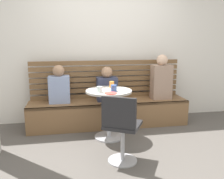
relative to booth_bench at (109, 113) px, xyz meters
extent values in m
plane|color=#514C47|center=(0.00, -1.20, -0.22)|extent=(8.00, 8.00, 0.00)
cube|color=silver|center=(0.00, 0.44, 1.23)|extent=(5.20, 0.10, 2.90)
cube|color=brown|center=(0.00, 0.00, 0.00)|extent=(2.70, 0.52, 0.44)
cube|color=brown|center=(0.00, -0.24, 0.20)|extent=(2.70, 0.04, 0.04)
cube|color=brown|center=(0.00, 0.24, 0.26)|extent=(2.65, 0.04, 0.07)
cube|color=brown|center=(0.00, 0.24, 0.36)|extent=(2.65, 0.04, 0.07)
cube|color=brown|center=(0.00, 0.24, 0.46)|extent=(2.65, 0.04, 0.07)
cube|color=brown|center=(0.00, 0.24, 0.56)|extent=(2.65, 0.04, 0.07)
cube|color=brown|center=(0.00, 0.24, 0.66)|extent=(2.65, 0.04, 0.07)
cube|color=brown|center=(0.00, 0.24, 0.75)|extent=(2.65, 0.04, 0.07)
cube|color=brown|center=(0.00, 0.24, 0.85)|extent=(2.65, 0.04, 0.07)
cylinder|color=#ADADB2|center=(-0.09, -0.53, -0.21)|extent=(0.44, 0.44, 0.02)
cylinder|color=#ADADB2|center=(-0.09, -0.53, 0.15)|extent=(0.07, 0.07, 0.69)
cylinder|color=#B7B2A8|center=(-0.09, -0.53, 0.50)|extent=(0.68, 0.68, 0.03)
cylinder|color=#ADADB2|center=(-0.05, -1.28, -0.21)|extent=(0.36, 0.36, 0.02)
cylinder|color=#ADADB2|center=(-0.05, -1.28, 0.00)|extent=(0.05, 0.05, 0.45)
cube|color=#232326|center=(-0.05, -1.28, 0.25)|extent=(0.54, 0.54, 0.04)
cube|color=#232326|center=(-0.13, -1.43, 0.45)|extent=(0.37, 0.23, 0.36)
cube|color=#9E7F6B|center=(0.93, -0.01, 0.52)|extent=(0.34, 0.22, 0.60)
sphere|color=#DBB293|center=(0.93, -0.01, 0.90)|extent=(0.19, 0.19, 0.19)
cube|color=#333851|center=(-0.03, 0.02, 0.42)|extent=(0.34, 0.22, 0.40)
sphere|color=#A37A5B|center=(-0.03, 0.02, 0.71)|extent=(0.19, 0.19, 0.19)
cube|color=#8C9EC6|center=(-0.82, 0.03, 0.44)|extent=(0.34, 0.22, 0.45)
sphere|color=#A37A5B|center=(-0.82, 0.03, 0.75)|extent=(0.19, 0.19, 0.19)
cylinder|color=silver|center=(-0.24, -0.63, 0.56)|extent=(0.08, 0.08, 0.08)
cylinder|color=#3D5B9E|center=(-0.04, -0.63, 0.57)|extent=(0.08, 0.08, 0.09)
cylinder|color=orange|center=(-0.02, -0.36, 0.57)|extent=(0.07, 0.07, 0.10)
cylinder|color=#DB4C42|center=(-0.11, -0.76, 0.52)|extent=(0.17, 0.17, 0.01)
camera|label=1|loc=(-0.68, -3.95, 1.26)|focal=38.69mm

